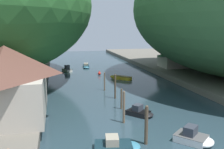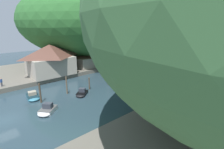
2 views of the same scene
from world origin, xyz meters
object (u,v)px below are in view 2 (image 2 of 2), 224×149
object	(u,v)px
boat_mid_channel	(47,110)
boathouse_shed	(90,59)
boat_moored_right	(153,63)
person_on_quay	(1,82)
boat_near_quay	(158,76)
boat_open_rowboat	(33,97)
channel_buoy_near	(159,70)
boat_yellow_tender	(175,63)
waterfront_building	(50,59)
boat_far_upstream	(82,93)

from	to	relation	value
boat_mid_channel	boathouse_shed	bearing A→B (deg)	-89.88
boat_moored_right	person_on_quay	bearing A→B (deg)	-118.82
boat_near_quay	boat_moored_right	world-z (taller)	boat_moored_right
boat_near_quay	boat_moored_right	size ratio (longest dim) A/B	1.05
boat_open_rowboat	channel_buoy_near	world-z (taller)	boat_open_rowboat
boat_near_quay	boat_yellow_tender	size ratio (longest dim) A/B	0.71
channel_buoy_near	person_on_quay	size ratio (longest dim) A/B	0.58
person_on_quay	boat_near_quay	bearing A→B (deg)	-43.48
boat_moored_right	boat_open_rowboat	distance (m)	39.33
boat_mid_channel	boat_yellow_tender	world-z (taller)	boat_mid_channel
boat_open_rowboat	boat_yellow_tender	world-z (taller)	boat_open_rowboat
boat_open_rowboat	boat_yellow_tender	bearing A→B (deg)	-174.45
waterfront_building	boat_yellow_tender	distance (m)	39.10
waterfront_building	boathouse_shed	bearing A→B (deg)	95.22
boat_mid_channel	boat_near_quay	bearing A→B (deg)	-131.94
boat_far_upstream	waterfront_building	bearing A→B (deg)	-41.91
boat_yellow_tender	person_on_quay	size ratio (longest dim) A/B	3.43
boat_far_upstream	boat_moored_right	world-z (taller)	boat_moored_right
waterfront_building	channel_buoy_near	world-z (taller)	waterfront_building
boat_near_quay	boat_moored_right	bearing A→B (deg)	86.91
waterfront_building	channel_buoy_near	xyz separation A→B (m)	(13.92, 25.27, -4.35)
boat_yellow_tender	waterfront_building	bearing A→B (deg)	76.48
boat_yellow_tender	person_on_quay	xyz separation A→B (m)	(-10.69, -47.82, 1.65)
boat_near_quay	boat_far_upstream	size ratio (longest dim) A/B	1.20
waterfront_building	boathouse_shed	world-z (taller)	waterfront_building
boathouse_shed	channel_buoy_near	size ratio (longest dim) A/B	10.56
waterfront_building	boat_yellow_tender	xyz separation A→B (m)	(12.51, 36.78, -4.44)
waterfront_building	person_on_quay	bearing A→B (deg)	-80.62
boat_near_quay	channel_buoy_near	xyz separation A→B (m)	(-3.17, 5.13, 0.05)
boat_moored_right	boat_mid_channel	world-z (taller)	boat_moored_right
boat_moored_right	waterfront_building	bearing A→B (deg)	-124.53
boat_near_quay	boat_yellow_tender	xyz separation A→B (m)	(-4.57, 16.65, -0.04)
boathouse_shed	channel_buoy_near	distance (m)	19.97
waterfront_building	boat_far_upstream	xyz separation A→B (m)	(14.15, -0.38, -4.36)
boat_near_quay	person_on_quay	bearing A→B (deg)	-159.89
boat_open_rowboat	boat_near_quay	bearing A→B (deg)	174.27
channel_buoy_near	person_on_quay	xyz separation A→B (m)	(-12.09, -36.31, 1.56)
boat_moored_right	boat_open_rowboat	world-z (taller)	boat_moored_right
boat_moored_right	boat_yellow_tender	world-z (taller)	boat_moored_right
boat_yellow_tender	person_on_quay	bearing A→B (deg)	82.67
boathouse_shed	boat_near_quay	bearing A→B (deg)	23.02
boathouse_shed	boat_moored_right	distance (m)	21.04
boat_near_quay	person_on_quay	size ratio (longest dim) A/B	2.44
waterfront_building	boat_near_quay	distance (m)	26.77
boat_open_rowboat	channel_buoy_near	bearing A→B (deg)	-178.15
boat_open_rowboat	channel_buoy_near	xyz separation A→B (m)	(4.32, 33.02, 0.01)
boat_yellow_tender	boat_near_quay	bearing A→B (deg)	110.63
channel_buoy_near	boat_far_upstream	bearing A→B (deg)	-89.47
boathouse_shed	boat_open_rowboat	distance (m)	22.98
boathouse_shed	boat_far_upstream	size ratio (longest dim) A/B	3.03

